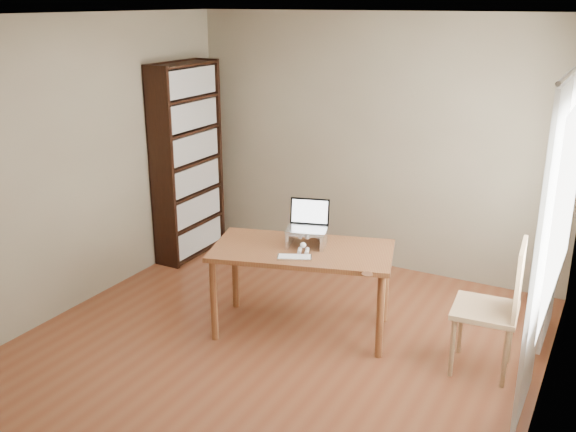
{
  "coord_description": "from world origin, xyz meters",
  "views": [
    {
      "loc": [
        2.29,
        -3.83,
        2.7
      ],
      "look_at": [
        -0.07,
        0.54,
        1.02
      ],
      "focal_mm": 40.0,
      "sensor_mm": 36.0,
      "label": 1
    }
  ],
  "objects_px": {
    "laptop": "(310,222)",
    "cat": "(308,236)",
    "bookshelf": "(188,162)",
    "keyboard": "(294,257)",
    "chair": "(498,303)",
    "desk": "(302,259)"
  },
  "relations": [
    {
      "from": "desk",
      "to": "chair",
      "type": "xyz_separation_m",
      "value": [
        1.57,
        0.1,
        -0.08
      ]
    },
    {
      "from": "laptop",
      "to": "cat",
      "type": "distance_m",
      "value": 0.13
    },
    {
      "from": "bookshelf",
      "to": "chair",
      "type": "bearing_deg",
      "value": -14.4
    },
    {
      "from": "desk",
      "to": "laptop",
      "type": "relative_size",
      "value": 4.24
    },
    {
      "from": "chair",
      "to": "desk",
      "type": "bearing_deg",
      "value": 178.83
    },
    {
      "from": "desk",
      "to": "keyboard",
      "type": "distance_m",
      "value": 0.25
    },
    {
      "from": "bookshelf",
      "to": "cat",
      "type": "xyz_separation_m",
      "value": [
        1.88,
        -0.88,
        -0.23
      ]
    },
    {
      "from": "desk",
      "to": "cat",
      "type": "relative_size",
      "value": 3.33
    },
    {
      "from": "desk",
      "to": "chair",
      "type": "relative_size",
      "value": 1.54
    },
    {
      "from": "bookshelf",
      "to": "keyboard",
      "type": "height_order",
      "value": "bookshelf"
    },
    {
      "from": "bookshelf",
      "to": "laptop",
      "type": "relative_size",
      "value": 5.46
    },
    {
      "from": "desk",
      "to": "keyboard",
      "type": "relative_size",
      "value": 5.47
    },
    {
      "from": "keyboard",
      "to": "cat",
      "type": "height_order",
      "value": "cat"
    },
    {
      "from": "laptop",
      "to": "keyboard",
      "type": "relative_size",
      "value": 1.29
    },
    {
      "from": "keyboard",
      "to": "cat",
      "type": "xyz_separation_m",
      "value": [
        -0.05,
        0.33,
        0.06
      ]
    },
    {
      "from": "desk",
      "to": "keyboard",
      "type": "xyz_separation_m",
      "value": [
        0.04,
        -0.22,
        0.1
      ]
    },
    {
      "from": "bookshelf",
      "to": "desk",
      "type": "bearing_deg",
      "value": -27.58
    },
    {
      "from": "bookshelf",
      "to": "chair",
      "type": "distance_m",
      "value": 3.6
    },
    {
      "from": "keyboard",
      "to": "chair",
      "type": "height_order",
      "value": "chair"
    },
    {
      "from": "laptop",
      "to": "cat",
      "type": "xyz_separation_m",
      "value": [
        -0.01,
        -0.03,
        -0.12
      ]
    },
    {
      "from": "keyboard",
      "to": "bookshelf",
      "type": "bearing_deg",
      "value": 123.08
    },
    {
      "from": "laptop",
      "to": "keyboard",
      "type": "xyz_separation_m",
      "value": [
        0.04,
        -0.36,
        -0.18
      ]
    }
  ]
}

